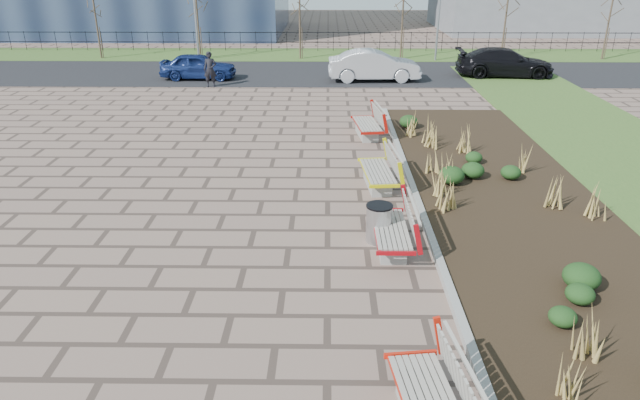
{
  "coord_description": "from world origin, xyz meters",
  "views": [
    {
      "loc": [
        1.65,
        -8.26,
        5.75
      ],
      "look_at": [
        1.5,
        3.0,
        0.9
      ],
      "focal_mm": 32.0,
      "sensor_mm": 36.0,
      "label": 1
    }
  ],
  "objects_px": {
    "bench_c": "(378,169)",
    "car_silver": "(374,65)",
    "pedestrian": "(210,69)",
    "car_black": "(505,62)",
    "bench_b": "(391,227)",
    "bench_a": "(431,400)",
    "lamp_east": "(439,7)",
    "bench_d": "(367,122)",
    "lamp_west": "(195,6)",
    "car_blue": "(198,66)",
    "litter_bin": "(379,224)"
  },
  "relations": [
    {
      "from": "bench_a",
      "to": "car_blue",
      "type": "xyz_separation_m",
      "value": [
        -7.81,
        22.94,
        0.15
      ]
    },
    {
      "from": "bench_d",
      "to": "bench_c",
      "type": "bearing_deg",
      "value": -97.06
    },
    {
      "from": "pedestrian",
      "to": "car_black",
      "type": "relative_size",
      "value": 0.34
    },
    {
      "from": "bench_b",
      "to": "bench_a",
      "type": "bearing_deg",
      "value": -90.06
    },
    {
      "from": "lamp_east",
      "to": "bench_d",
      "type": "bearing_deg",
      "value": -108.06
    },
    {
      "from": "bench_a",
      "to": "bench_d",
      "type": "relative_size",
      "value": 1.0
    },
    {
      "from": "bench_b",
      "to": "car_silver",
      "type": "bearing_deg",
      "value": 86.9
    },
    {
      "from": "car_black",
      "to": "car_blue",
      "type": "bearing_deg",
      "value": 96.09
    },
    {
      "from": "bench_a",
      "to": "bench_b",
      "type": "relative_size",
      "value": 1.0
    },
    {
      "from": "car_black",
      "to": "bench_d",
      "type": "bearing_deg",
      "value": 147.02
    },
    {
      "from": "bench_a",
      "to": "lamp_east",
      "type": "bearing_deg",
      "value": 72.97
    },
    {
      "from": "car_blue",
      "to": "lamp_east",
      "type": "height_order",
      "value": "lamp_east"
    },
    {
      "from": "bench_a",
      "to": "litter_bin",
      "type": "relative_size",
      "value": 2.51
    },
    {
      "from": "car_silver",
      "to": "lamp_east",
      "type": "relative_size",
      "value": 0.75
    },
    {
      "from": "bench_a",
      "to": "pedestrian",
      "type": "relative_size",
      "value": 1.28
    },
    {
      "from": "bench_a",
      "to": "lamp_west",
      "type": "xyz_separation_m",
      "value": [
        -9.0,
        28.55,
        2.54
      ]
    },
    {
      "from": "bench_c",
      "to": "car_black",
      "type": "relative_size",
      "value": 0.43
    },
    {
      "from": "litter_bin",
      "to": "lamp_east",
      "type": "relative_size",
      "value": 0.14
    },
    {
      "from": "bench_d",
      "to": "car_black",
      "type": "height_order",
      "value": "car_black"
    },
    {
      "from": "litter_bin",
      "to": "car_silver",
      "type": "height_order",
      "value": "car_silver"
    },
    {
      "from": "car_silver",
      "to": "car_black",
      "type": "relative_size",
      "value": 0.92
    },
    {
      "from": "bench_b",
      "to": "car_silver",
      "type": "height_order",
      "value": "car_silver"
    },
    {
      "from": "bench_d",
      "to": "car_black",
      "type": "xyz_separation_m",
      "value": [
        7.66,
        10.59,
        0.23
      ]
    },
    {
      "from": "litter_bin",
      "to": "pedestrian",
      "type": "distance_m",
      "value": 17.07
    },
    {
      "from": "litter_bin",
      "to": "pedestrian",
      "type": "height_order",
      "value": "pedestrian"
    },
    {
      "from": "bench_b",
      "to": "litter_bin",
      "type": "height_order",
      "value": "bench_b"
    },
    {
      "from": "bench_a",
      "to": "lamp_east",
      "type": "xyz_separation_m",
      "value": [
        5.0,
        28.55,
        2.54
      ]
    },
    {
      "from": "car_blue",
      "to": "litter_bin",
      "type": "bearing_deg",
      "value": -155.85
    },
    {
      "from": "car_blue",
      "to": "lamp_west",
      "type": "xyz_separation_m",
      "value": [
        -1.19,
        5.61,
        2.39
      ]
    },
    {
      "from": "bench_c",
      "to": "car_black",
      "type": "distance_m",
      "value": 17.04
    },
    {
      "from": "pedestrian",
      "to": "car_black",
      "type": "distance_m",
      "value": 14.76
    },
    {
      "from": "car_black",
      "to": "litter_bin",
      "type": "bearing_deg",
      "value": 159.7
    },
    {
      "from": "bench_b",
      "to": "bench_d",
      "type": "relative_size",
      "value": 1.0
    },
    {
      "from": "bench_d",
      "to": "litter_bin",
      "type": "bearing_deg",
      "value": -98.73
    },
    {
      "from": "pedestrian",
      "to": "litter_bin",
      "type": "bearing_deg",
      "value": -71.35
    },
    {
      "from": "lamp_west",
      "to": "pedestrian",
      "type": "bearing_deg",
      "value": -73.93
    },
    {
      "from": "car_blue",
      "to": "car_black",
      "type": "distance_m",
      "value": 15.49
    },
    {
      "from": "bench_c",
      "to": "car_silver",
      "type": "bearing_deg",
      "value": 80.92
    },
    {
      "from": "lamp_east",
      "to": "litter_bin",
      "type": "bearing_deg",
      "value": -102.72
    },
    {
      "from": "bench_a",
      "to": "bench_b",
      "type": "height_order",
      "value": "same"
    },
    {
      "from": "bench_b",
      "to": "bench_c",
      "type": "relative_size",
      "value": 1.0
    },
    {
      "from": "litter_bin",
      "to": "car_blue",
      "type": "xyz_separation_m",
      "value": [
        -7.59,
        17.54,
        0.23
      ]
    },
    {
      "from": "litter_bin",
      "to": "car_silver",
      "type": "xyz_separation_m",
      "value": [
        1.16,
        17.25,
        0.34
      ]
    },
    {
      "from": "bench_c",
      "to": "car_blue",
      "type": "bearing_deg",
      "value": 113.28
    },
    {
      "from": "car_silver",
      "to": "lamp_west",
      "type": "distance_m",
      "value": 11.78
    },
    {
      "from": "bench_d",
      "to": "lamp_west",
      "type": "xyz_separation_m",
      "value": [
        -9.0,
        15.34,
        2.54
      ]
    },
    {
      "from": "bench_b",
      "to": "pedestrian",
      "type": "distance_m",
      "value": 17.44
    },
    {
      "from": "bench_c",
      "to": "pedestrian",
      "type": "distance_m",
      "value": 14.3
    },
    {
      "from": "bench_b",
      "to": "lamp_west",
      "type": "xyz_separation_m",
      "value": [
        -9.0,
        23.46,
        2.54
      ]
    },
    {
      "from": "bench_b",
      "to": "bench_c",
      "type": "height_order",
      "value": "same"
    }
  ]
}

